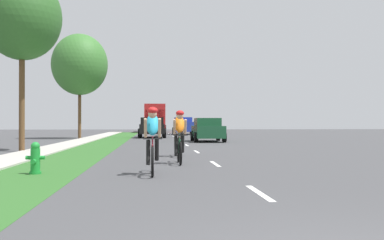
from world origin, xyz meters
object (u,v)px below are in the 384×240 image
(cyclist_distant, at_px, (179,134))
(street_tree_far, at_px, (80,65))
(cyclist_trailing, at_px, (179,136))
(fire_hydrant_green, at_px, (35,158))
(sedan_dark_green, at_px, (208,130))
(cyclist_lead, at_px, (152,140))
(suv_blue, at_px, (183,125))
(street_tree_near, at_px, (22,18))
(bus_red, at_px, (155,117))
(pickup_black, at_px, (152,127))

(cyclist_distant, xyz_separation_m, street_tree_far, (-6.54, 19.12, 4.87))
(street_tree_far, bearing_deg, cyclist_trailing, -73.83)
(fire_hydrant_green, bearing_deg, sedan_dark_green, 70.85)
(cyclist_lead, xyz_separation_m, suv_blue, (3.20, 37.03, 0.14))
(street_tree_near, bearing_deg, street_tree_far, 90.25)
(cyclist_distant, relative_size, street_tree_near, 0.23)
(bus_red, bearing_deg, suv_blue, -76.21)
(cyclist_trailing, relative_size, pickup_black, 0.34)
(cyclist_distant, relative_size, sedan_dark_green, 0.40)
(cyclist_trailing, distance_m, street_tree_near, 10.17)
(fire_hydrant_green, bearing_deg, street_tree_far, 96.58)
(fire_hydrant_green, height_order, cyclist_distant, cyclist_distant)
(sedan_dark_green, bearing_deg, suv_blue, 91.11)
(fire_hydrant_green, bearing_deg, cyclist_distant, 54.89)
(fire_hydrant_green, distance_m, cyclist_distant, 6.49)
(cyclist_distant, bearing_deg, street_tree_near, 152.15)
(fire_hydrant_green, distance_m, street_tree_near, 10.57)
(cyclist_distant, height_order, street_tree_near, street_tree_near)
(pickup_black, bearing_deg, cyclist_lead, -89.90)
(fire_hydrant_green, relative_size, cyclist_distant, 0.44)
(cyclist_trailing, xyz_separation_m, suv_blue, (2.40, 34.23, 0.14))
(suv_blue, relative_size, street_tree_far, 0.58)
(cyclist_distant, height_order, pickup_black, pickup_black)
(fire_hydrant_green, xyz_separation_m, suv_blue, (5.97, 36.63, 0.58))
(cyclist_lead, height_order, sedan_dark_green, cyclist_lead)
(street_tree_far, bearing_deg, bus_red, 76.42)
(cyclist_trailing, bearing_deg, street_tree_near, 135.02)
(cyclist_lead, height_order, cyclist_distant, same)
(suv_blue, distance_m, street_tree_near, 29.62)
(cyclist_trailing, xyz_separation_m, street_tree_near, (-6.32, 6.31, 4.86))
(sedan_dark_green, xyz_separation_m, street_tree_near, (-9.07, -9.49, 4.90))
(cyclist_lead, height_order, street_tree_near, street_tree_near)
(fire_hydrant_green, relative_size, suv_blue, 0.16)
(cyclist_lead, relative_size, pickup_black, 0.34)
(cyclist_trailing, bearing_deg, sedan_dark_green, 80.11)
(fire_hydrant_green, relative_size, sedan_dark_green, 0.18)
(cyclist_lead, height_order, cyclist_trailing, same)
(cyclist_lead, height_order, suv_blue, suv_blue)
(cyclist_lead, relative_size, street_tree_far, 0.21)
(cyclist_lead, relative_size, street_tree_near, 0.23)
(fire_hydrant_green, xyz_separation_m, cyclist_distant, (3.73, 5.30, 0.44))
(street_tree_near, bearing_deg, suv_blue, 72.66)
(cyclist_lead, xyz_separation_m, sedan_dark_green, (3.55, 18.60, -0.04))
(cyclist_trailing, distance_m, sedan_dark_green, 16.04)
(cyclist_distant, distance_m, sedan_dark_green, 13.17)
(street_tree_near, distance_m, street_tree_far, 15.70)
(fire_hydrant_green, relative_size, bus_red, 0.07)
(cyclist_trailing, height_order, street_tree_far, street_tree_far)
(cyclist_trailing, bearing_deg, street_tree_far, 106.17)
(cyclist_distant, bearing_deg, cyclist_trailing, -93.08)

